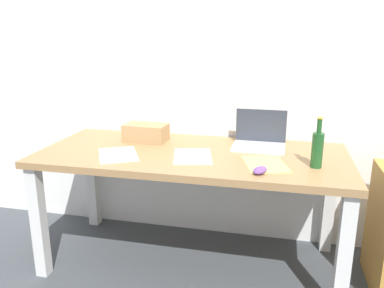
{
  "coord_description": "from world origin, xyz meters",
  "views": [
    {
      "loc": [
        0.49,
        -2.14,
        1.4
      ],
      "look_at": [
        0.0,
        0.0,
        0.78
      ],
      "focal_mm": 36.37,
      "sensor_mm": 36.0,
      "label": 1
    }
  ],
  "objects_px": {
    "laptop_right": "(259,140)",
    "computer_mouse": "(260,170)",
    "cardboard_box": "(146,133)",
    "beer_bottle": "(317,148)",
    "desk": "(192,166)"
  },
  "relations": [
    {
      "from": "laptop_right",
      "to": "computer_mouse",
      "type": "xyz_separation_m",
      "value": [
        0.03,
        -0.48,
        -0.03
      ]
    },
    {
      "from": "laptop_right",
      "to": "cardboard_box",
      "type": "height_order",
      "value": "laptop_right"
    },
    {
      "from": "cardboard_box",
      "to": "beer_bottle",
      "type": "bearing_deg",
      "value": -15.94
    },
    {
      "from": "computer_mouse",
      "to": "cardboard_box",
      "type": "xyz_separation_m",
      "value": [
        -0.76,
        0.46,
        0.04
      ]
    },
    {
      "from": "beer_bottle",
      "to": "laptop_right",
      "type": "bearing_deg",
      "value": 134.82
    },
    {
      "from": "desk",
      "to": "computer_mouse",
      "type": "relative_size",
      "value": 18.0
    },
    {
      "from": "desk",
      "to": "computer_mouse",
      "type": "distance_m",
      "value": 0.51
    },
    {
      "from": "desk",
      "to": "laptop_right",
      "type": "bearing_deg",
      "value": 27.68
    },
    {
      "from": "beer_bottle",
      "to": "cardboard_box",
      "type": "distance_m",
      "value": 1.08
    },
    {
      "from": "beer_bottle",
      "to": "computer_mouse",
      "type": "relative_size",
      "value": 2.67
    },
    {
      "from": "computer_mouse",
      "to": "laptop_right",
      "type": "bearing_deg",
      "value": 117.18
    },
    {
      "from": "desk",
      "to": "beer_bottle",
      "type": "bearing_deg",
      "value": -9.52
    },
    {
      "from": "laptop_right",
      "to": "beer_bottle",
      "type": "relative_size",
      "value": 1.19
    },
    {
      "from": "desk",
      "to": "laptop_right",
      "type": "relative_size",
      "value": 5.68
    },
    {
      "from": "cardboard_box",
      "to": "computer_mouse",
      "type": "bearing_deg",
      "value": -31.1
    }
  ]
}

